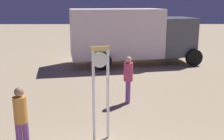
% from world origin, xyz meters
% --- Properties ---
extents(standing_clock, '(0.45, 0.25, 2.39)m').
position_xyz_m(standing_clock, '(-0.49, 2.78, 1.44)').
color(standing_clock, white).
rests_on(standing_clock, ground_plane).
extents(person_near_clock, '(0.30, 0.30, 1.59)m').
position_xyz_m(person_near_clock, '(-2.26, 2.12, 0.89)').
color(person_near_clock, '#7F4895').
rests_on(person_near_clock, ground_plane).
extents(person_distant, '(0.31, 0.31, 1.63)m').
position_xyz_m(person_distant, '(0.36, 5.41, 0.91)').
color(person_distant, '#774192').
rests_on(person_distant, ground_plane).
extents(box_truck_near, '(7.30, 3.69, 3.03)m').
position_xyz_m(box_truck_near, '(0.84, 11.70, 1.66)').
color(box_truck_near, white).
rests_on(box_truck_near, ground_plane).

